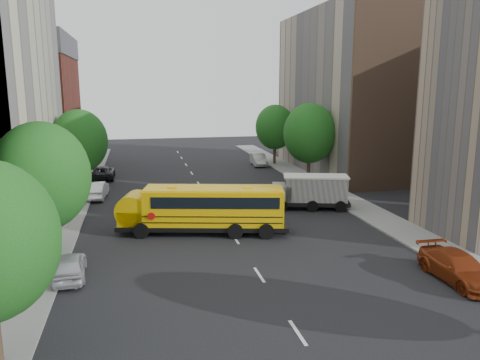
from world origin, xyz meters
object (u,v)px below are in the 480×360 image
object	(u,v)px
street_tree_4	(309,133)
parked_car_3	(458,267)
school_bus	(201,207)
parked_car_5	(258,159)
parked_car_1	(97,190)
street_tree_1	(42,177)
street_tree_5	(275,127)
street_tree_2	(80,141)
safari_truck	(310,191)
parked_car_4	(301,184)
parked_car_0	(69,266)
parked_car_2	(103,172)

from	to	relation	value
street_tree_4	parked_car_3	distance (m)	25.33
school_bus	parked_car_5	size ratio (longest dim) A/B	2.57
street_tree_4	parked_car_1	size ratio (longest dim) A/B	1.79
street_tree_1	street_tree_5	bearing A→B (deg)	53.75
street_tree_2	street_tree_5	xyz separation A→B (m)	(22.00, 12.00, -0.12)
street_tree_5	safari_truck	distance (m)	22.21
street_tree_2	safari_truck	world-z (taller)	street_tree_2
street_tree_2	street_tree_4	world-z (taller)	street_tree_4
school_bus	parked_car_5	xyz separation A→B (m)	(10.73, 25.81, -1.04)
parked_car_3	safari_truck	bearing A→B (deg)	98.23
street_tree_4	parked_car_4	xyz separation A→B (m)	(-2.18, -3.92, -4.30)
parked_car_1	parked_car_5	distance (m)	23.04
safari_truck	parked_car_3	size ratio (longest dim) A/B	1.34
street_tree_4	parked_car_5	bearing A→B (deg)	100.70
street_tree_1	parked_car_5	distance (m)	35.89
street_tree_1	safari_truck	size ratio (longest dim) A/B	1.18
parked_car_0	parked_car_3	bearing A→B (deg)	163.01
street_tree_1	parked_car_3	distance (m)	22.14
street_tree_1	street_tree_4	world-z (taller)	street_tree_4
street_tree_5	parked_car_0	size ratio (longest dim) A/B	1.90
parked_car_3	street_tree_4	bearing A→B (deg)	87.02
street_tree_1	street_tree_5	xyz separation A→B (m)	(22.00, 30.00, -0.25)
street_tree_2	parked_car_0	world-z (taller)	street_tree_2
street_tree_2	street_tree_5	size ratio (longest dim) A/B	1.03
school_bus	street_tree_4	bearing A→B (deg)	61.04
school_bus	parked_car_0	world-z (taller)	school_bus
street_tree_2	parked_car_0	bearing A→B (deg)	-86.05
parked_car_3	parked_car_0	bearing A→B (deg)	166.68
street_tree_2	parked_car_5	xyz separation A→B (m)	(19.80, 11.64, -4.08)
street_tree_4	school_bus	xyz separation A→B (m)	(-12.93, -14.17, -3.29)
street_tree_2	street_tree_4	bearing A→B (deg)	0.00
parked_car_3	parked_car_4	world-z (taller)	parked_car_4
school_bus	parked_car_2	xyz separation A→B (m)	(-7.67, 20.94, -1.08)
street_tree_4	parked_car_1	bearing A→B (deg)	-173.81
street_tree_2	parked_car_4	distance (m)	20.61
safari_truck	parked_car_0	xyz separation A→B (m)	(-17.06, -10.59, -0.76)
school_bus	parked_car_4	world-z (taller)	school_bus
street_tree_2	street_tree_4	size ratio (longest dim) A/B	0.95
street_tree_1	street_tree_5	distance (m)	37.20
street_tree_1	parked_car_3	size ratio (longest dim) A/B	1.58
safari_truck	parked_car_1	size ratio (longest dim) A/B	1.48
street_tree_4	parked_car_2	distance (m)	22.12
parked_car_4	parked_car_0	bearing A→B (deg)	-134.33
street_tree_4	parked_car_1	world-z (taller)	street_tree_4
street_tree_4	parked_car_1	xyz separation A→B (m)	(-20.60, -2.23, -4.33)
street_tree_1	street_tree_4	size ratio (longest dim) A/B	0.98
parked_car_4	parked_car_5	size ratio (longest dim) A/B	1.01
parked_car_0	parked_car_4	size ratio (longest dim) A/B	0.87
safari_truck	parked_car_2	distance (m)	23.72
parked_car_0	parked_car_1	bearing A→B (deg)	-93.43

